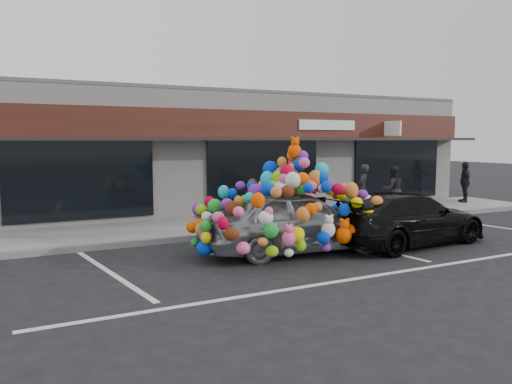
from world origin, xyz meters
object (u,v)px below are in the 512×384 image
pedestrian_a (363,188)px  black_sedan (406,219)px  pedestrian_b (392,189)px  toy_car (295,213)px  pedestrian_c (465,182)px

pedestrian_a → black_sedan: bearing=26.5°
pedestrian_a → pedestrian_b: size_ratio=1.03×
toy_car → pedestrian_a: 6.04m
toy_car → black_sedan: 2.99m
pedestrian_b → toy_car: bearing=41.2°
pedestrian_a → toy_car: bearing=-2.0°
black_sedan → pedestrian_c: size_ratio=2.86×
black_sedan → pedestrian_a: bearing=-31.1°
pedestrian_b → pedestrian_c: bearing=-155.1°
toy_car → black_sedan: (2.93, -0.54, -0.26)m
black_sedan → pedestrian_a: 4.55m
toy_car → pedestrian_a: toy_car is taller
toy_car → pedestrian_c: (10.33, 4.00, 0.02)m
pedestrian_c → pedestrian_b: bearing=-46.1°
black_sedan → pedestrian_c: (7.39, 4.54, 0.29)m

